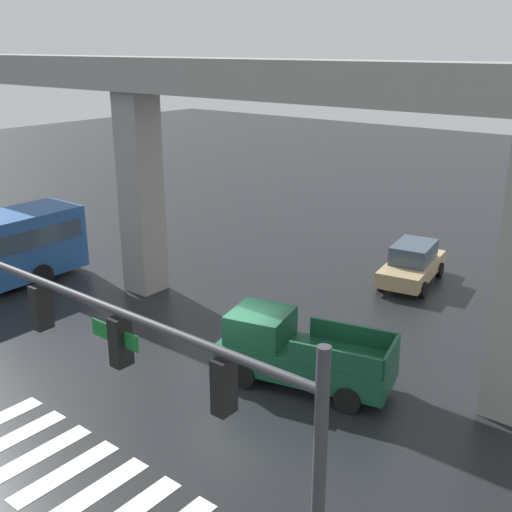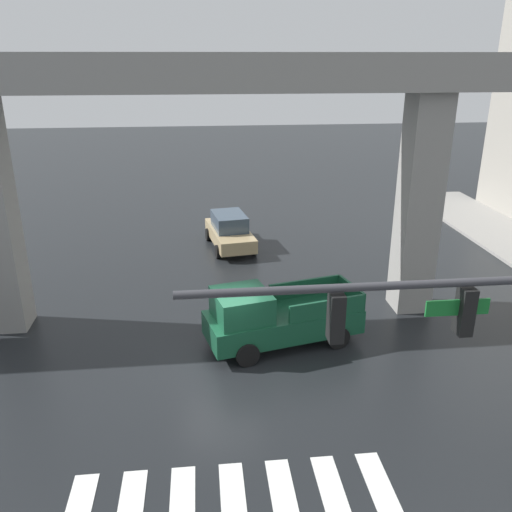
# 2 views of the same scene
# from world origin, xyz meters

# --- Properties ---
(ground_plane) EXTENTS (120.00, 120.00, 0.00)m
(ground_plane) POSITION_xyz_m (0.00, 0.00, 0.00)
(ground_plane) COLOR black
(crosswalk_stripes) EXTENTS (7.15, 2.80, 0.01)m
(crosswalk_stripes) POSITION_xyz_m (-0.00, -5.96, 0.01)
(crosswalk_stripes) COLOR silver
(crosswalk_stripes) RESTS_ON ground
(elevated_overpass) EXTENTS (53.66, 1.97, 9.16)m
(elevated_overpass) POSITION_xyz_m (0.00, 3.18, 7.76)
(elevated_overpass) COLOR gray
(elevated_overpass) RESTS_ON ground
(pickup_truck) EXTENTS (5.40, 3.05, 2.08)m
(pickup_truck) POSITION_xyz_m (1.82, 0.87, 0.99)
(pickup_truck) COLOR #14472D
(pickup_truck) RESTS_ON ground
(sedan_tan) EXTENTS (2.45, 4.52, 1.72)m
(sedan_tan) POSITION_xyz_m (0.92, 10.67, 0.85)
(sedan_tan) COLOR tan
(sedan_tan) RESTS_ON ground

